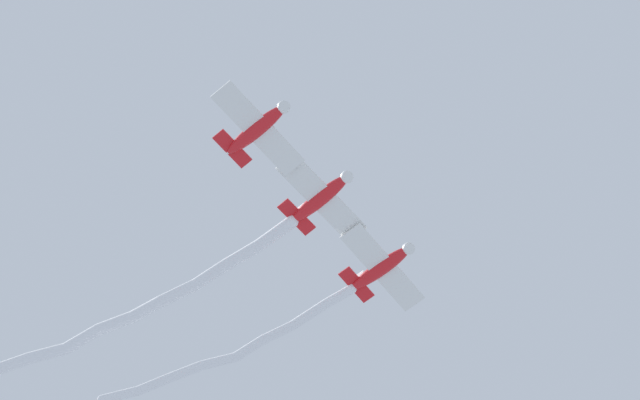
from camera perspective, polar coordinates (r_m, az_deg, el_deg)
airplane_lead at (r=86.66m, az=-2.70°, el=3.10°), size 7.47×5.60×1.86m
airplane_left_wing at (r=88.86m, az=0.06°, el=0.11°), size 7.45×5.58×1.86m
smoke_trail_left_wing at (r=94.93m, az=-7.66°, el=-4.56°), size 7.67×26.00×3.72m
airplane_right_wing at (r=90.95m, az=2.69°, el=-2.90°), size 7.50×5.64×1.86m
smoke_trail_right_wing at (r=93.50m, az=-3.92°, el=-6.51°), size 7.67×18.83×2.17m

